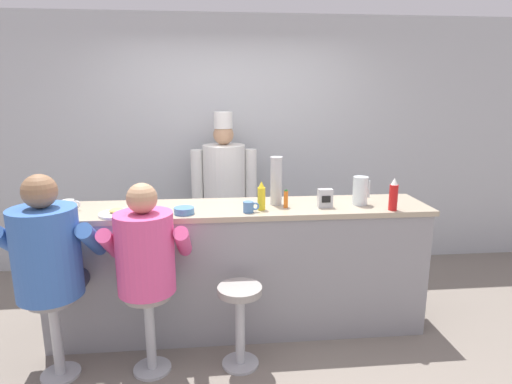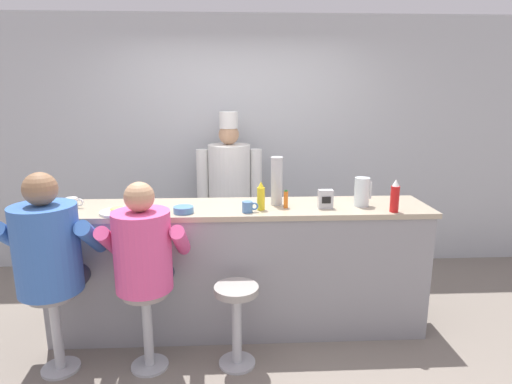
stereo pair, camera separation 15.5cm
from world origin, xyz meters
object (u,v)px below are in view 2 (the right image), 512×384
water_pitcher_clear (362,192)px  diner_seated_blue (50,252)px  coffee_mug_white (72,203)px  empty_stool_round (237,312)px  cook_in_whites_near (230,188)px  coffee_mug_blue (248,207)px  cereal_bowl (184,210)px  cup_stack_steel (277,181)px  mustard_bottle_yellow (261,197)px  napkin_dispenser_chrome (325,199)px  diner_seated_pink (144,255)px  ketchup_bottle_red (395,197)px  breakfast_plate (119,211)px  hot_sauce_bottle_orange (286,199)px

water_pitcher_clear → diner_seated_blue: bearing=-168.6°
coffee_mug_white → empty_stool_round: coffee_mug_white is taller
coffee_mug_white → cook_in_whites_near: (1.20, 1.09, -0.13)m
water_pitcher_clear → coffee_mug_blue: size_ratio=1.84×
coffee_mug_white → empty_stool_round: bearing=-22.8°
cereal_bowl → cup_stack_steel: 0.76m
cereal_bowl → cup_stack_steel: (0.71, 0.20, 0.17)m
mustard_bottle_yellow → cup_stack_steel: bearing=47.2°
coffee_mug_white → napkin_dispenser_chrome: napkin_dispenser_chrome is taller
diner_seated_pink → empty_stool_round: 0.76m
ketchup_bottle_red → water_pitcher_clear: (-0.19, 0.18, -0.00)m
breakfast_plate → napkin_dispenser_chrome: 1.56m
hot_sauce_bottle_orange → cereal_bowl: size_ratio=0.95×
coffee_mug_blue → mustard_bottle_yellow: bearing=33.0°
mustard_bottle_yellow → water_pitcher_clear: water_pitcher_clear is taller
ketchup_bottle_red → diner_seated_pink: 1.85m
empty_stool_round → cook_in_whites_near: size_ratio=0.35×
empty_stool_round → cup_stack_steel: bearing=59.5°
diner_seated_pink → hot_sauce_bottle_orange: bearing=22.5°
diner_seated_blue → cook_in_whites_near: 1.97m
cereal_bowl → cook_in_whites_near: cook_in_whites_near is taller
cup_stack_steel → water_pitcher_clear: bearing=-6.0°
diner_seated_blue → cook_in_whites_near: bearing=53.1°
cereal_bowl → diner_seated_blue: (-0.86, -0.32, -0.20)m
mustard_bottle_yellow → water_pitcher_clear: (0.80, 0.07, 0.01)m
napkin_dispenser_chrome → cup_stack_steel: bearing=161.1°
coffee_mug_blue → napkin_dispenser_chrome: size_ratio=0.84×
coffee_mug_blue → cup_stack_steel: (0.23, 0.21, 0.15)m
coffee_mug_blue → diner_seated_pink: (-0.72, -0.31, -0.24)m
mustard_bottle_yellow → diner_seated_blue: bearing=-165.4°
diner_seated_blue → cook_in_whites_near: cook_in_whites_near is taller
cereal_bowl → cup_stack_steel: cup_stack_steel is taller
mustard_bottle_yellow → cook_in_whites_near: size_ratio=0.13×
hot_sauce_bottle_orange → diner_seated_blue: size_ratio=0.10×
breakfast_plate → napkin_dispenser_chrome: bearing=2.4°
empty_stool_round → diner_seated_blue: bearing=178.3°
cereal_bowl → coffee_mug_blue: bearing=-0.8°
napkin_dispenser_chrome → diner_seated_pink: (-1.31, -0.40, -0.27)m
cereal_bowl → empty_stool_round: cereal_bowl is taller
hot_sauce_bottle_orange → diner_seated_pink: size_ratio=0.10×
hot_sauce_bottle_orange → empty_stool_round: (-0.39, -0.45, -0.70)m
water_pitcher_clear → cup_stack_steel: bearing=174.0°
hot_sauce_bottle_orange → diner_seated_blue: 1.70m
cup_stack_steel → diner_seated_pink: cup_stack_steel is taller
cup_stack_steel → diner_seated_pink: bearing=-151.2°
mustard_bottle_yellow → empty_stool_round: (-0.19, -0.41, -0.73)m
water_pitcher_clear → hot_sauce_bottle_orange: bearing=-176.8°
mustard_bottle_yellow → coffee_mug_blue: 0.13m
ketchup_bottle_red → cereal_bowl: ketchup_bottle_red is taller
breakfast_plate → napkin_dispenser_chrome: napkin_dispenser_chrome is taller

